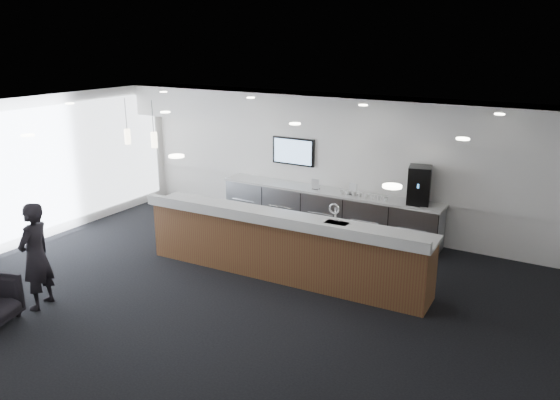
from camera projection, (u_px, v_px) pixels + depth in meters
The scene contains 25 objects.
ground at pixel (231, 296), 9.08m from camera, with size 10.00×10.00×0.00m, color black.
ceiling at pixel (225, 115), 8.22m from camera, with size 10.00×8.00×0.02m, color black.
back_wall at pixel (335, 162), 11.95m from camera, with size 10.00×0.02×3.00m, color white.
left_wall at pixel (28, 172), 11.08m from camera, with size 0.02×8.00×3.00m, color white.
soffit_bulkhead at pixel (328, 112), 11.24m from camera, with size 10.00×0.90×0.70m, color white.
alcove_panel at pixel (335, 158), 11.89m from camera, with size 9.80×0.06×1.40m, color white.
window_blinds_wall at pixel (29, 172), 11.06m from camera, with size 0.04×7.36×2.55m, color silver.
back_credenza at pixel (327, 211), 11.94m from camera, with size 5.06×0.66×0.95m.
wall_tv at pixel (293, 151), 12.31m from camera, with size 1.05×0.08×0.62m.
pendant_left at pixel (148, 141), 10.26m from camera, with size 0.12×0.12×0.30m, color beige.
pendant_right at pixel (122, 138), 10.60m from camera, with size 0.12×0.12×0.30m, color beige.
ceiling_can_lights at pixel (225, 117), 8.23m from camera, with size 7.00×5.00×0.02m, color silver, non-canonical shape.
service_counter at pixel (283, 246), 9.70m from camera, with size 5.38×1.08×1.49m.
coffee_machine at pixel (419, 185), 10.77m from camera, with size 0.53×0.61×0.75m.
info_sign_left at pixel (315, 184), 11.82m from camera, with size 0.17×0.02×0.24m, color silver.
info_sign_right at pixel (353, 189), 11.39m from camera, with size 0.19×0.02×0.26m, color silver.
lounge_guest at pixel (36, 256), 8.50m from camera, with size 0.63×0.41×1.72m, color black.
cup_0 at pixel (386, 199), 11.02m from camera, with size 0.09×0.09×0.08m, color white.
cup_1 at pixel (379, 198), 11.09m from camera, with size 0.09×0.09×0.08m, color white.
cup_2 at pixel (373, 197), 11.16m from camera, with size 0.09×0.09×0.08m, color white.
cup_3 at pixel (366, 196), 11.22m from camera, with size 0.09×0.09×0.08m, color white.
cup_4 at pixel (360, 195), 11.29m from camera, with size 0.09×0.09×0.08m, color white.
cup_5 at pixel (354, 194), 11.36m from camera, with size 0.09×0.09×0.08m, color white.
cup_6 at pixel (348, 193), 11.43m from camera, with size 0.09×0.09×0.08m, color white.
cup_7 at pixel (341, 192), 11.50m from camera, with size 0.09×0.09×0.08m, color white.
Camera 1 is at (4.90, -6.67, 4.15)m, focal length 35.00 mm.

